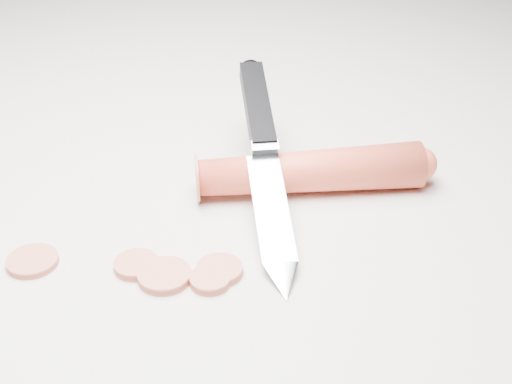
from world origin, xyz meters
The scene contains 8 objects.
ground centered at (0.00, 0.00, 0.00)m, with size 2.40×2.40×0.00m, color silver.
carrot centered at (0.03, 0.10, 0.02)m, with size 0.03×0.03×0.19m, color red.
carrot_slice_0 centered at (-0.08, -0.10, 0.00)m, with size 0.04×0.04×0.01m, color #D1694C.
carrot_slice_1 centered at (-0.01, -0.06, 0.00)m, with size 0.03×0.03×0.01m, color #D1694C.
carrot_slice_2 centered at (0.04, -0.05, 0.00)m, with size 0.03×0.03×0.01m, color #D1694C.
carrot_slice_3 centered at (0.04, -0.03, 0.00)m, with size 0.03×0.03×0.01m, color #D1694C.
carrot_slice_4 centered at (0.01, -0.06, 0.00)m, with size 0.04×0.04×0.01m, color #D1694C.
kitchen_knife centered at (0.01, 0.06, 0.04)m, with size 0.19×0.20×0.08m, color silver, non-canonical shape.
Camera 1 is at (0.29, -0.34, 0.33)m, focal length 50.00 mm.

